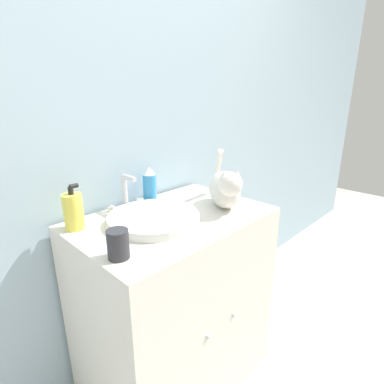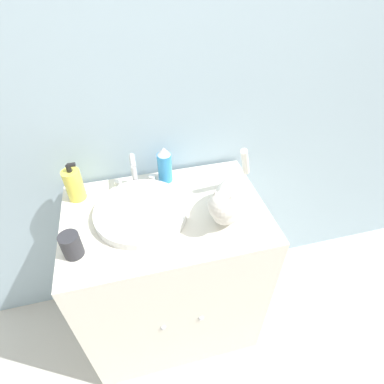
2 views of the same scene
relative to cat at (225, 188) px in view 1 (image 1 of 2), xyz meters
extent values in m
cube|color=#9EB7C6|center=(-0.24, 0.41, 0.26)|extent=(6.00, 0.05, 2.50)
cube|color=silver|center=(-0.24, 0.09, -0.54)|extent=(0.84, 0.56, 0.89)
sphere|color=silver|center=(-0.33, -0.20, -0.50)|extent=(0.02, 0.02, 0.02)
sphere|color=silver|center=(-0.16, -0.20, -0.50)|extent=(0.02, 0.02, 0.02)
cylinder|color=white|center=(-0.34, 0.10, -0.08)|extent=(0.38, 0.38, 0.04)
cylinder|color=silver|center=(-0.34, 0.30, -0.02)|extent=(0.02, 0.02, 0.16)
cylinder|color=silver|center=(-0.34, 0.26, 0.06)|extent=(0.02, 0.08, 0.02)
cylinder|color=white|center=(-0.42, 0.30, -0.08)|extent=(0.03, 0.03, 0.03)
cylinder|color=white|center=(-0.26, 0.30, -0.08)|extent=(0.03, 0.03, 0.03)
ellipsoid|color=silver|center=(0.01, 0.01, -0.01)|extent=(0.27, 0.28, 0.16)
sphere|color=silver|center=(-0.06, -0.07, 0.04)|extent=(0.15, 0.15, 0.11)
cone|color=silver|center=(-0.08, -0.05, 0.09)|extent=(0.05, 0.05, 0.04)
cone|color=silver|center=(-0.03, -0.09, 0.09)|extent=(0.05, 0.05, 0.04)
cylinder|color=silver|center=(0.11, 0.13, 0.07)|extent=(0.10, 0.11, 0.18)
cylinder|color=#EADB4C|center=(-0.60, 0.27, -0.02)|extent=(0.07, 0.07, 0.14)
cylinder|color=black|center=(-0.60, 0.27, 0.06)|extent=(0.02, 0.02, 0.03)
cylinder|color=black|center=(-0.58, 0.27, 0.08)|extent=(0.03, 0.02, 0.02)
cylinder|color=#338CCC|center=(-0.20, 0.30, -0.02)|extent=(0.07, 0.07, 0.14)
cone|color=white|center=(-0.20, 0.30, 0.06)|extent=(0.06, 0.06, 0.04)
cylinder|color=#2D2D33|center=(-0.60, -0.04, -0.05)|extent=(0.07, 0.07, 0.10)
camera|label=1|loc=(-1.04, -0.81, 0.41)|focal=28.00mm
camera|label=2|loc=(-0.35, -0.79, 0.78)|focal=28.00mm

